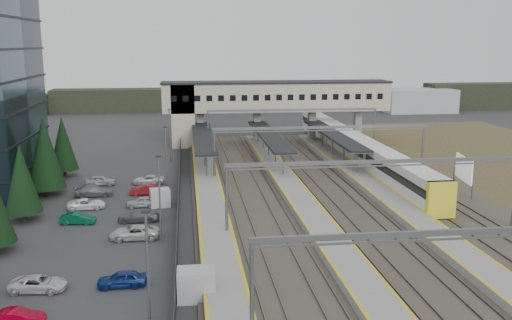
{
  "coord_description": "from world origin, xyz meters",
  "views": [
    {
      "loc": [
        -5.46,
        -57.95,
        17.79
      ],
      "look_at": [
        2.74,
        8.6,
        4.0
      ],
      "focal_mm": 40.0,
      "sensor_mm": 36.0,
      "label": 1
    }
  ],
  "objects": [
    {
      "name": "footbridge",
      "position": [
        7.7,
        42.0,
        7.93
      ],
      "size": [
        40.4,
        6.4,
        11.2
      ],
      "color": "tan",
      "rests_on": "ground"
    },
    {
      "name": "treeline_far",
      "position": [
        23.81,
        92.28,
        2.95
      ],
      "size": [
        170.0,
        19.0,
        7.0
      ],
      "color": "black",
      "rests_on": "ground"
    },
    {
      "name": "car_park",
      "position": [
        -13.22,
        -4.74,
        0.61
      ],
      "size": [
        10.62,
        44.59,
        1.29
      ],
      "color": "#B9B8BD",
      "rests_on": "ground"
    },
    {
      "name": "relay_cabin_near",
      "position": [
        -5.06,
        -20.2,
        1.11
      ],
      "size": [
        2.69,
        2.0,
        2.22
      ],
      "color": "#9DA0A3",
      "rests_on": "ground"
    },
    {
      "name": "train",
      "position": [
        20.0,
        25.94,
        2.15
      ],
      "size": [
        3.0,
        62.78,
        3.78
      ],
      "color": "silver",
      "rests_on": "ground"
    },
    {
      "name": "lampposts",
      "position": [
        -8.0,
        1.25,
        4.34
      ],
      "size": [
        0.5,
        53.25,
        8.07
      ],
      "color": "slate",
      "rests_on": "ground"
    },
    {
      "name": "billboard",
      "position": [
        26.81,
        3.92,
        3.14
      ],
      "size": [
        0.98,
        5.59,
        4.71
      ],
      "color": "slate",
      "rests_on": "ground"
    },
    {
      "name": "conifer_row",
      "position": [
        -22.0,
        -3.86,
        4.84
      ],
      "size": [
        4.42,
        49.82,
        9.5
      ],
      "color": "black",
      "rests_on": "ground"
    },
    {
      "name": "gantries",
      "position": [
        12.0,
        3.0,
        6.0
      ],
      "size": [
        28.4,
        62.28,
        7.17
      ],
      "color": "slate",
      "rests_on": "ground"
    },
    {
      "name": "rail_corridor",
      "position": [
        9.34,
        5.0,
        0.29
      ],
      "size": [
        34.0,
        90.0,
        0.92
      ],
      "color": "#3A372C",
      "rests_on": "ground"
    },
    {
      "name": "ground",
      "position": [
        0.0,
        0.0,
        0.0
      ],
      "size": [
        220.0,
        220.0,
        0.0
      ],
      "primitive_type": "plane",
      "color": "#2B2B2D",
      "rests_on": "ground"
    },
    {
      "name": "fence",
      "position": [
        -6.5,
        5.0,
        1.0
      ],
      "size": [
        0.08,
        90.0,
        2.0
      ],
      "color": "#26282B",
      "rests_on": "ground"
    },
    {
      "name": "relay_cabin_far",
      "position": [
        -8.57,
        3.86,
        0.98
      ],
      "size": [
        2.39,
        2.09,
        1.96
      ],
      "color": "#9DA0A3",
      "rests_on": "ground"
    },
    {
      "name": "canopies",
      "position": [
        7.0,
        27.0,
        3.92
      ],
      "size": [
        23.1,
        30.0,
        3.28
      ],
      "color": "black",
      "rests_on": "ground"
    }
  ]
}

